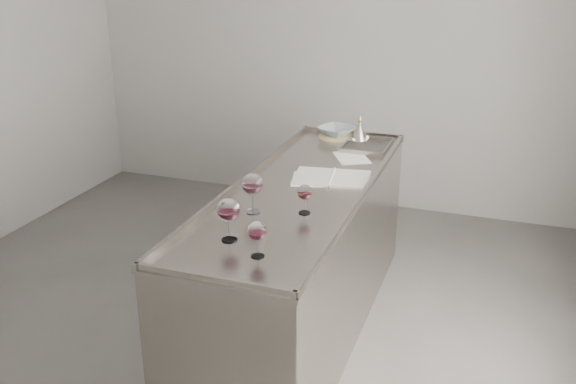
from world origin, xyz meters
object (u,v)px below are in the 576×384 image
(wine_glass_middle, at_px, (253,185))
(ceramic_bowl, at_px, (336,131))
(counter, at_px, (301,260))
(notebook, at_px, (332,178))
(wine_glass_left, at_px, (228,210))
(wine_funnel, at_px, (360,132))
(wine_glass_small, at_px, (305,193))
(wine_glass_right, at_px, (257,231))

(wine_glass_middle, height_order, ceramic_bowl, wine_glass_middle)
(counter, xyz_separation_m, notebook, (0.12, 0.21, 0.47))
(wine_glass_left, relative_size, wine_funnel, 1.19)
(wine_glass_left, relative_size, wine_glass_small, 1.37)
(wine_glass_middle, bearing_deg, wine_glass_right, -65.27)
(wine_glass_left, distance_m, wine_funnel, 1.88)
(wine_glass_left, distance_m, wine_glass_small, 0.50)
(ceramic_bowl, distance_m, wine_funnel, 0.17)
(wine_glass_right, height_order, notebook, wine_glass_right)
(wine_glass_left, bearing_deg, notebook, 77.27)
(counter, relative_size, wine_glass_right, 13.84)
(counter, distance_m, ceramic_bowl, 1.20)
(notebook, distance_m, wine_funnel, 0.87)
(wine_funnel, bearing_deg, counter, -94.30)
(counter, distance_m, wine_funnel, 1.20)
(wine_glass_right, distance_m, wine_funnel, 1.98)
(wine_glass_left, bearing_deg, wine_glass_right, -30.67)
(wine_glass_small, xyz_separation_m, ceramic_bowl, (-0.22, 1.43, -0.06))
(wine_glass_middle, distance_m, notebook, 0.70)
(wine_glass_right, xyz_separation_m, notebook, (0.03, 1.11, -0.12))
(notebook, bearing_deg, wine_glass_middle, -120.14)
(notebook, relative_size, ceramic_bowl, 2.00)
(counter, xyz_separation_m, wine_glass_left, (-0.11, -0.79, 0.62))
(wine_glass_right, relative_size, wine_glass_small, 1.10)
(wine_glass_middle, height_order, wine_glass_right, wine_glass_middle)
(wine_glass_left, xyz_separation_m, notebook, (0.23, 1.00, -0.15))
(wine_glass_small, bearing_deg, wine_funnel, 91.98)
(counter, bearing_deg, wine_glass_small, -69.73)
(wine_funnel, bearing_deg, notebook, -87.45)
(wine_funnel, bearing_deg, wine_glass_middle, -97.99)
(counter, xyz_separation_m, wine_glass_small, (0.13, -0.35, 0.58))
(wine_glass_small, height_order, wine_funnel, wine_funnel)
(notebook, bearing_deg, wine_glass_small, -97.65)
(wine_glass_right, bearing_deg, wine_glass_left, 149.33)
(wine_glass_middle, bearing_deg, notebook, 68.60)
(notebook, bearing_deg, wine_glass_left, -111.47)
(wine_glass_middle, xyz_separation_m, wine_glass_right, (0.22, -0.47, -0.03))
(counter, relative_size, wine_glass_middle, 11.06)
(counter, relative_size, wine_funnel, 13.22)
(wine_glass_left, xyz_separation_m, wine_glass_right, (0.19, -0.11, -0.03))
(wine_glass_right, bearing_deg, counter, 95.49)
(ceramic_bowl, bearing_deg, wine_glass_right, -84.81)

